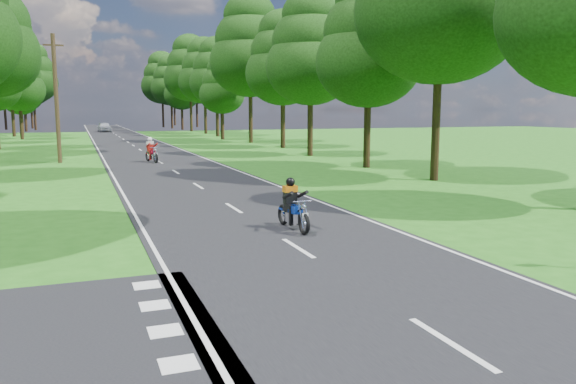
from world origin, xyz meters
name	(u,v)px	position (x,y,z in m)	size (l,w,h in m)	color
ground	(333,271)	(0.00, 0.00, 0.00)	(160.00, 160.00, 0.00)	#236116
main_road	(128,142)	(0.00, 50.00, 0.01)	(7.00, 140.00, 0.02)	black
road_markings	(128,143)	(-0.14, 48.13, 0.02)	(7.40, 140.00, 0.01)	silver
treeline	(130,68)	(1.43, 60.06, 8.25)	(40.00, 115.35, 14.78)	black
telegraph_pole	(56,98)	(-6.00, 28.00, 4.07)	(1.20, 0.26, 8.00)	#382616
rider_near_blue	(293,204)	(0.66, 4.03, 0.75)	(0.58, 1.75, 1.46)	#0D2E94
rider_far_red	(151,150)	(-0.51, 26.18, 0.82)	(0.64, 1.92, 1.60)	#B90E2B
distant_car	(104,127)	(-1.01, 78.78, 0.76)	(1.74, 4.33, 1.47)	silver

